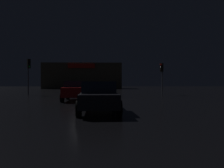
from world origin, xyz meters
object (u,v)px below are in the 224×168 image
object	(u,v)px
store_building	(83,76)
traffic_signal_cross_right	(29,69)
traffic_signal_opposite	(162,71)
car_far	(99,96)
car_near	(76,90)

from	to	relation	value
store_building	traffic_signal_cross_right	xyz separation A→B (m)	(-3.37, -26.02, 0.06)
store_building	traffic_signal_opposite	world-z (taller)	store_building
traffic_signal_opposite	traffic_signal_cross_right	size ratio (longest dim) A/B	0.90
traffic_signal_cross_right	car_far	world-z (taller)	traffic_signal_cross_right
car_near	traffic_signal_opposite	bearing A→B (deg)	41.80
traffic_signal_opposite	car_near	bearing A→B (deg)	-138.20
traffic_signal_cross_right	car_near	xyz separation A→B (m)	(6.22, -7.48, -2.10)
traffic_signal_opposite	car_near	distance (m)	11.82
car_near	car_far	distance (m)	6.80
store_building	car_near	xyz separation A→B (m)	(2.86, -33.50, -2.04)
traffic_signal_cross_right	car_far	size ratio (longest dim) A/B	0.91
store_building	car_far	xyz separation A→B (m)	(4.79, -40.02, -2.08)
traffic_signal_opposite	car_far	bearing A→B (deg)	-115.31
traffic_signal_opposite	traffic_signal_cross_right	world-z (taller)	traffic_signal_cross_right
car_near	traffic_signal_cross_right	bearing A→B (deg)	129.77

